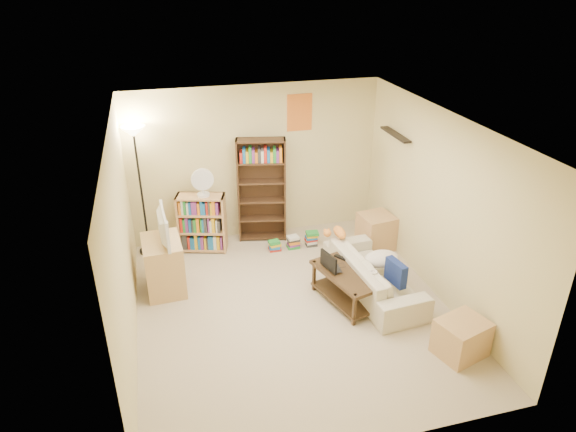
{
  "coord_description": "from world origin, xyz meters",
  "views": [
    {
      "loc": [
        -1.5,
        -5.35,
        4.1
      ],
      "look_at": [
        0.11,
        0.65,
        1.05
      ],
      "focal_mm": 32.0,
      "sensor_mm": 36.0,
      "label": 1
    }
  ],
  "objects_px": {
    "sofa": "(374,274)",
    "laptop": "(337,267)",
    "tabby_cat": "(337,232)",
    "desk_fan": "(203,182)",
    "tall_bookshelf": "(262,188)",
    "short_bookshelf": "(202,223)",
    "end_cabinet": "(461,338)",
    "tv_stand": "(164,265)",
    "side_table": "(376,231)",
    "floor_lamp": "(136,154)",
    "television": "(159,227)",
    "coffee_table": "(348,282)",
    "mug": "(374,274)"
  },
  "relations": [
    {
      "from": "side_table",
      "to": "short_bookshelf",
      "type": "bearing_deg",
      "value": 166.68
    },
    {
      "from": "tabby_cat",
      "to": "tall_bookshelf",
      "type": "xyz_separation_m",
      "value": [
        -0.85,
        1.22,
        0.29
      ]
    },
    {
      "from": "tabby_cat",
      "to": "desk_fan",
      "type": "height_order",
      "value": "desk_fan"
    },
    {
      "from": "tall_bookshelf",
      "to": "side_table",
      "type": "distance_m",
      "value": 1.95
    },
    {
      "from": "television",
      "to": "floor_lamp",
      "type": "height_order",
      "value": "floor_lamp"
    },
    {
      "from": "tall_bookshelf",
      "to": "side_table",
      "type": "xyz_separation_m",
      "value": [
        1.68,
        -0.78,
        -0.62
      ]
    },
    {
      "from": "tv_stand",
      "to": "television",
      "type": "relative_size",
      "value": 0.99
    },
    {
      "from": "mug",
      "to": "tall_bookshelf",
      "type": "bearing_deg",
      "value": 113.64
    },
    {
      "from": "mug",
      "to": "floor_lamp",
      "type": "distance_m",
      "value": 3.79
    },
    {
      "from": "short_bookshelf",
      "to": "floor_lamp",
      "type": "xyz_separation_m",
      "value": [
        -0.85,
        0.16,
        1.16
      ]
    },
    {
      "from": "coffee_table",
      "to": "side_table",
      "type": "distance_m",
      "value": 1.59
    },
    {
      "from": "coffee_table",
      "to": "laptop",
      "type": "xyz_separation_m",
      "value": [
        -0.11,
        0.15,
        0.17
      ]
    },
    {
      "from": "sofa",
      "to": "tall_bookshelf",
      "type": "distance_m",
      "value": 2.31
    },
    {
      "from": "sofa",
      "to": "mug",
      "type": "relative_size",
      "value": 16.28
    },
    {
      "from": "sofa",
      "to": "tv_stand",
      "type": "height_order",
      "value": "tv_stand"
    },
    {
      "from": "short_bookshelf",
      "to": "floor_lamp",
      "type": "relative_size",
      "value": 0.46
    },
    {
      "from": "mug",
      "to": "floor_lamp",
      "type": "bearing_deg",
      "value": 141.28
    },
    {
      "from": "desk_fan",
      "to": "television",
      "type": "bearing_deg",
      "value": -126.85
    },
    {
      "from": "sofa",
      "to": "laptop",
      "type": "height_order",
      "value": "sofa"
    },
    {
      "from": "tall_bookshelf",
      "to": "floor_lamp",
      "type": "relative_size",
      "value": 0.83
    },
    {
      "from": "tall_bookshelf",
      "to": "floor_lamp",
      "type": "distance_m",
      "value": 1.98
    },
    {
      "from": "mug",
      "to": "short_bookshelf",
      "type": "relative_size",
      "value": 0.12
    },
    {
      "from": "short_bookshelf",
      "to": "desk_fan",
      "type": "relative_size",
      "value": 2.1
    },
    {
      "from": "tabby_cat",
      "to": "side_table",
      "type": "bearing_deg",
      "value": 28.36
    },
    {
      "from": "coffee_table",
      "to": "short_bookshelf",
      "type": "distance_m",
      "value": 2.56
    },
    {
      "from": "tabby_cat",
      "to": "mug",
      "type": "bearing_deg",
      "value": -82.55
    },
    {
      "from": "floor_lamp",
      "to": "side_table",
      "type": "bearing_deg",
      "value": -12.76
    },
    {
      "from": "tv_stand",
      "to": "tall_bookshelf",
      "type": "height_order",
      "value": "tall_bookshelf"
    },
    {
      "from": "short_bookshelf",
      "to": "desk_fan",
      "type": "distance_m",
      "value": 0.71
    },
    {
      "from": "laptop",
      "to": "side_table",
      "type": "relative_size",
      "value": 0.62
    },
    {
      "from": "laptop",
      "to": "side_table",
      "type": "distance_m",
      "value": 1.56
    },
    {
      "from": "television",
      "to": "end_cabinet",
      "type": "relative_size",
      "value": 1.42
    },
    {
      "from": "sofa",
      "to": "short_bookshelf",
      "type": "relative_size",
      "value": 2.01
    },
    {
      "from": "short_bookshelf",
      "to": "end_cabinet",
      "type": "relative_size",
      "value": 1.74
    },
    {
      "from": "short_bookshelf",
      "to": "sofa",
      "type": "bearing_deg",
      "value": -23.42
    },
    {
      "from": "television",
      "to": "tall_bookshelf",
      "type": "distance_m",
      "value": 1.98
    },
    {
      "from": "tv_stand",
      "to": "side_table",
      "type": "xyz_separation_m",
      "value": [
        3.31,
        0.34,
        -0.1
      ]
    },
    {
      "from": "tall_bookshelf",
      "to": "desk_fan",
      "type": "xyz_separation_m",
      "value": [
        -0.94,
        -0.19,
        0.27
      ]
    },
    {
      "from": "laptop",
      "to": "television",
      "type": "xyz_separation_m",
      "value": [
        -2.24,
        0.79,
        0.51
      ]
    },
    {
      "from": "tall_bookshelf",
      "to": "side_table",
      "type": "height_order",
      "value": "tall_bookshelf"
    },
    {
      "from": "sofa",
      "to": "tabby_cat",
      "type": "bearing_deg",
      "value": 18.61
    },
    {
      "from": "mug",
      "to": "television",
      "type": "bearing_deg",
      "value": 156.71
    },
    {
      "from": "side_table",
      "to": "desk_fan",
      "type": "bearing_deg",
      "value": 167.37
    },
    {
      "from": "tall_bookshelf",
      "to": "desk_fan",
      "type": "distance_m",
      "value": 1.0
    },
    {
      "from": "laptop",
      "to": "desk_fan",
      "type": "height_order",
      "value": "desk_fan"
    },
    {
      "from": "short_bookshelf",
      "to": "side_table",
      "type": "height_order",
      "value": "short_bookshelf"
    },
    {
      "from": "coffee_table",
      "to": "tall_bookshelf",
      "type": "distance_m",
      "value": 2.25
    },
    {
      "from": "tabby_cat",
      "to": "mug",
      "type": "relative_size",
      "value": 3.65
    },
    {
      "from": "sofa",
      "to": "side_table",
      "type": "distance_m",
      "value": 1.25
    },
    {
      "from": "side_table",
      "to": "floor_lamp",
      "type": "bearing_deg",
      "value": 167.24
    }
  ]
}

